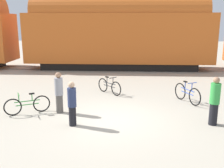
% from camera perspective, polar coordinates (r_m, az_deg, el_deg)
% --- Properties ---
extents(ground_plane, '(80.00, 80.00, 0.00)m').
position_cam_1_polar(ground_plane, '(9.75, -0.40, -7.60)').
color(ground_plane, '#B2A893').
extents(freight_train, '(43.66, 2.82, 5.43)m').
position_cam_1_polar(freight_train, '(19.74, 1.48, 11.60)').
color(freight_train, black).
rests_on(freight_train, ground_plane).
extents(rail_near, '(55.66, 0.07, 0.01)m').
position_cam_1_polar(rail_near, '(19.33, 1.37, 3.01)').
color(rail_near, '#4C4238').
rests_on(rail_near, ground_plane).
extents(rail_far, '(55.66, 0.07, 0.01)m').
position_cam_1_polar(rail_far, '(20.74, 1.49, 3.73)').
color(rail_far, '#4C4238').
rests_on(rail_far, ground_plane).
extents(bicycle_green, '(1.57, 0.86, 0.83)m').
position_cam_1_polar(bicycle_green, '(10.69, -17.93, -4.33)').
color(bicycle_green, black).
rests_on(bicycle_green, ground_plane).
extents(bicycle_blue, '(0.81, 1.63, 0.96)m').
position_cam_1_polar(bicycle_blue, '(12.04, 16.05, -2.01)').
color(bicycle_blue, black).
rests_on(bicycle_blue, ground_plane).
extents(bicycle_black, '(1.23, 1.26, 0.87)m').
position_cam_1_polar(bicycle_black, '(12.99, -0.59, -0.51)').
color(bicycle_black, black).
rests_on(bicycle_black, ground_plane).
extents(person_in_navy, '(0.30, 0.30, 1.56)m').
position_cam_1_polar(person_in_navy, '(9.01, -8.69, -4.22)').
color(person_in_navy, black).
rests_on(person_in_navy, ground_plane).
extents(person_in_grey, '(0.32, 0.32, 1.62)m').
position_cam_1_polar(person_in_grey, '(10.38, -11.47, -1.84)').
color(person_in_grey, '#514C47').
rests_on(person_in_grey, ground_plane).
extents(person_in_green, '(0.34, 0.34, 1.70)m').
position_cam_1_polar(person_in_green, '(9.62, 21.42, -3.49)').
color(person_in_green, black).
rests_on(person_in_green, ground_plane).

